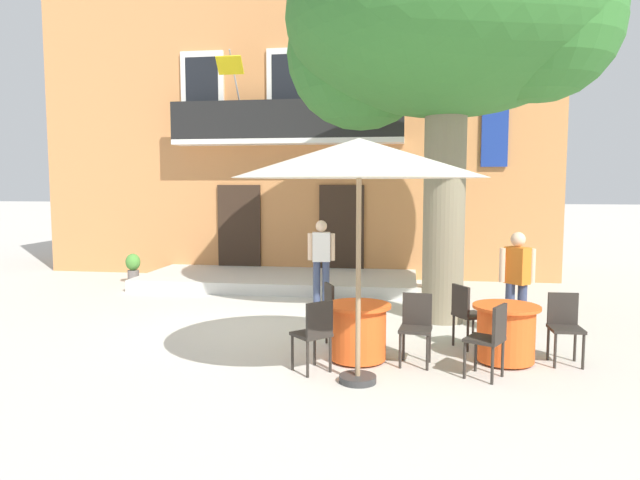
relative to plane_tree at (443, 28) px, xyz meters
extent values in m
plane|color=beige|center=(-2.92, -0.82, -4.87)|extent=(120.00, 120.00, 0.00)
cube|color=#CC844C|center=(-3.43, 6.18, -1.12)|extent=(13.00, 4.00, 7.50)
cube|color=#332319|center=(-4.73, 4.15, -3.72)|extent=(1.10, 0.08, 2.30)
cube|color=#332319|center=(-2.13, 4.15, -3.72)|extent=(1.10, 0.08, 2.30)
cube|color=silver|center=(-5.63, 4.14, -0.22)|extent=(1.10, 0.08, 1.90)
cube|color=black|center=(-5.63, 4.11, -0.22)|extent=(0.84, 0.04, 1.60)
cube|color=silver|center=(-3.43, 4.14, -0.22)|extent=(1.10, 0.08, 1.90)
cube|color=black|center=(-3.43, 4.11, -0.22)|extent=(0.84, 0.04, 1.60)
cube|color=silver|center=(-1.23, 4.14, -0.22)|extent=(1.10, 0.08, 1.90)
cube|color=black|center=(-1.23, 4.11, -0.22)|extent=(0.84, 0.04, 1.60)
cube|color=silver|center=(-3.43, 3.85, -1.53)|extent=(5.60, 0.65, 0.12)
cube|color=black|center=(-3.43, 3.56, -1.02)|extent=(5.60, 0.06, 0.90)
cylinder|color=#B2B2B7|center=(-4.63, 3.68, -0.12)|extent=(0.04, 0.95, 1.33)
cube|color=yellow|center=(-4.63, 3.23, 0.18)|extent=(0.60, 0.29, 0.38)
cylinder|color=#B2B2B7|center=(-2.23, 3.68, -0.12)|extent=(0.04, 0.95, 1.33)
cube|color=#192D9E|center=(-2.23, 3.23, 0.18)|extent=(0.60, 0.29, 0.38)
cylinder|color=#47423D|center=(-5.73, 3.88, -1.32)|extent=(0.33, 0.33, 0.29)
ellipsoid|color=#4C8E38|center=(-5.73, 3.88, -0.98)|extent=(0.44, 0.44, 0.39)
cylinder|color=#995638|center=(-3.43, 3.88, -1.35)|extent=(0.33, 0.33, 0.24)
ellipsoid|color=#38843D|center=(-3.43, 3.88, -1.08)|extent=(0.42, 0.42, 0.30)
cylinder|color=#47423D|center=(-1.13, 3.88, -1.30)|extent=(0.27, 0.27, 0.33)
ellipsoid|color=#2D7533|center=(-1.13, 3.88, -0.96)|extent=(0.35, 0.35, 0.37)
cube|color=navy|center=(1.44, 4.12, -0.75)|extent=(0.60, 0.06, 2.80)
cube|color=silver|center=(-3.43, 2.89, -4.75)|extent=(6.22, 2.56, 0.25)
cylinder|color=#7F755B|center=(0.08, -0.05, -3.09)|extent=(0.69, 0.69, 3.55)
ellipsoid|color=#33702D|center=(0.08, -0.05, 0.14)|extent=(5.32, 4.78, 3.19)
sphere|color=#33702D|center=(-1.38, 0.62, -0.25)|extent=(2.66, 2.66, 2.66)
sphere|color=#33702D|center=(1.41, -0.58, -0.12)|extent=(2.39, 2.39, 2.39)
cylinder|color=#EA561E|center=(0.77, -2.26, -4.50)|extent=(0.74, 0.74, 0.68)
cylinder|color=#EA561E|center=(0.77, -2.26, -4.13)|extent=(0.86, 0.86, 0.04)
cylinder|color=#2D2823|center=(0.77, -2.26, -4.86)|extent=(0.44, 0.44, 0.03)
cylinder|color=#2D2823|center=(0.19, -2.99, -4.65)|extent=(0.04, 0.04, 0.45)
cylinder|color=#2D2823|center=(0.35, -2.69, -4.65)|extent=(0.04, 0.04, 0.45)
cylinder|color=#2D2823|center=(0.49, -3.15, -4.65)|extent=(0.04, 0.04, 0.45)
cylinder|color=#2D2823|center=(0.65, -2.85, -4.65)|extent=(0.04, 0.04, 0.45)
cube|color=#2D2823|center=(0.42, -2.92, -4.40)|extent=(0.54, 0.54, 0.04)
cube|color=#2D2823|center=(0.57, -3.01, -4.17)|extent=(0.22, 0.35, 0.42)
cylinder|color=#2D2823|center=(1.70, -2.41, -4.65)|extent=(0.04, 0.04, 0.45)
cylinder|color=#2D2823|center=(1.36, -2.42, -4.65)|extent=(0.04, 0.04, 0.45)
cylinder|color=#2D2823|center=(1.69, -2.07, -4.65)|extent=(0.04, 0.04, 0.45)
cylinder|color=#2D2823|center=(1.35, -2.08, -4.65)|extent=(0.04, 0.04, 0.45)
cube|color=#2D2823|center=(1.52, -2.24, -4.40)|extent=(0.41, 0.41, 0.04)
cube|color=#2D2823|center=(1.52, -2.06, -4.17)|extent=(0.38, 0.05, 0.42)
cylinder|color=#2D2823|center=(0.45, -1.38, -4.65)|extent=(0.04, 0.04, 0.45)
cylinder|color=#2D2823|center=(0.62, -1.67, -4.65)|extent=(0.04, 0.04, 0.45)
cylinder|color=#2D2823|center=(0.16, -1.55, -4.65)|extent=(0.04, 0.04, 0.45)
cylinder|color=#2D2823|center=(0.33, -1.85, -4.65)|extent=(0.04, 0.04, 0.45)
cube|color=#2D2823|center=(0.39, -1.61, -4.40)|extent=(0.55, 0.55, 0.04)
cube|color=#2D2823|center=(0.24, -1.71, -4.17)|extent=(0.23, 0.35, 0.42)
cylinder|color=#EA561E|center=(-1.14, -2.48, -4.50)|extent=(0.74, 0.74, 0.68)
cylinder|color=#EA561E|center=(-1.14, -2.48, -4.13)|extent=(0.86, 0.86, 0.04)
cylinder|color=#2D2823|center=(-1.14, -2.48, -4.86)|extent=(0.44, 0.44, 0.03)
cylinder|color=#2D2823|center=(-1.36, -1.57, -4.65)|extent=(0.04, 0.04, 0.45)
cylinder|color=#2D2823|center=(-1.22, -1.88, -4.65)|extent=(0.04, 0.04, 0.45)
cylinder|color=#2D2823|center=(-1.67, -1.71, -4.65)|extent=(0.04, 0.04, 0.45)
cylinder|color=#2D2823|center=(-1.53, -2.02, -4.65)|extent=(0.04, 0.04, 0.45)
cube|color=#2D2823|center=(-1.45, -1.79, -4.40)|extent=(0.53, 0.53, 0.04)
cube|color=#2D2823|center=(-1.61, -1.87, -4.17)|extent=(0.19, 0.36, 0.42)
cylinder|color=#2D2823|center=(-1.92, -3.00, -4.65)|extent=(0.04, 0.04, 0.45)
cylinder|color=#2D2823|center=(-1.68, -2.76, -4.65)|extent=(0.04, 0.04, 0.45)
cylinder|color=#2D2823|center=(-1.68, -3.24, -4.65)|extent=(0.04, 0.04, 0.45)
cylinder|color=#2D2823|center=(-1.44, -3.00, -4.65)|extent=(0.04, 0.04, 0.45)
cube|color=#2D2823|center=(-1.68, -3.00, -4.40)|extent=(0.57, 0.57, 0.04)
cube|color=#2D2823|center=(-1.55, -3.13, -4.17)|extent=(0.30, 0.29, 0.42)
cylinder|color=#2D2823|center=(-0.25, -2.75, -4.65)|extent=(0.04, 0.04, 0.45)
cylinder|color=#2D2823|center=(-0.58, -2.71, -4.65)|extent=(0.04, 0.04, 0.45)
cylinder|color=#2D2823|center=(-0.21, -2.41, -4.65)|extent=(0.04, 0.04, 0.45)
cylinder|color=#2D2823|center=(-0.55, -2.38, -4.65)|extent=(0.04, 0.04, 0.45)
cube|color=#2D2823|center=(-0.40, -2.56, -4.40)|extent=(0.44, 0.44, 0.04)
cube|color=#2D2823|center=(-0.38, -2.38, -4.17)|extent=(0.38, 0.08, 0.42)
cylinder|color=#997A56|center=(-1.07, -3.32, -3.60)|extent=(0.06, 0.06, 2.55)
cylinder|color=#333333|center=(-1.07, -3.32, -4.83)|extent=(0.44, 0.44, 0.08)
cone|color=silver|center=(-1.07, -3.32, -2.25)|extent=(2.90, 2.90, 0.45)
cylinder|color=slate|center=(-6.90, 2.69, -4.72)|extent=(0.26, 0.26, 0.31)
ellipsoid|color=#4C8E38|center=(-6.90, 2.69, -4.37)|extent=(0.34, 0.34, 0.39)
cylinder|color=slate|center=(0.03, 3.05, -4.70)|extent=(0.31, 0.31, 0.34)
ellipsoid|color=#38843D|center=(0.03, 3.05, -4.40)|extent=(0.40, 0.40, 0.28)
cylinder|color=#384260|center=(-2.25, 0.99, -4.45)|extent=(0.14, 0.14, 0.84)
cylinder|color=#384260|center=(-2.07, 0.99, -4.45)|extent=(0.14, 0.14, 0.84)
cube|color=white|center=(-2.16, 0.99, -3.75)|extent=(0.37, 0.27, 0.56)
sphere|color=beige|center=(-2.16, 0.99, -3.35)|extent=(0.22, 0.22, 0.22)
cylinder|color=beige|center=(-2.38, 0.99, -3.75)|extent=(0.09, 0.09, 0.52)
cylinder|color=beige|center=(-1.94, 0.99, -3.75)|extent=(0.09, 0.09, 0.52)
cylinder|color=#384260|center=(1.05, -0.88, -4.46)|extent=(0.14, 0.14, 0.82)
cylinder|color=#384260|center=(1.23, -0.88, -4.46)|extent=(0.14, 0.14, 0.82)
cube|color=orange|center=(1.14, -0.88, -3.77)|extent=(0.39, 0.40, 0.56)
sphere|color=beige|center=(1.14, -0.88, -3.37)|extent=(0.22, 0.22, 0.22)
cylinder|color=beige|center=(0.92, -0.88, -3.77)|extent=(0.09, 0.09, 0.52)
cylinder|color=beige|center=(1.36, -0.88, -3.77)|extent=(0.09, 0.09, 0.52)
camera|label=1|loc=(-0.50, -9.93, -2.53)|focal=32.47mm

